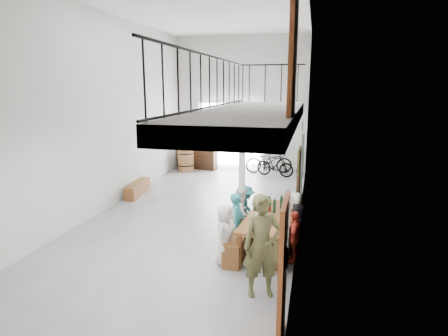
% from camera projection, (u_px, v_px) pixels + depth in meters
% --- Properties ---
extents(floor, '(12.00, 12.00, 0.00)m').
position_uv_depth(floor, '(199.00, 214.00, 10.42)').
color(floor, slate).
rests_on(floor, ground).
extents(room_walls, '(12.00, 12.00, 12.00)m').
position_uv_depth(room_walls, '(197.00, 84.00, 9.65)').
color(room_walls, silver).
rests_on(room_walls, ground).
extents(gateway_portal, '(2.80, 0.08, 2.80)m').
position_uv_depth(gateway_portal, '(231.00, 136.00, 15.85)').
color(gateway_portal, white).
rests_on(gateway_portal, ground).
extents(right_wall_decor, '(0.07, 8.28, 5.07)m').
position_uv_depth(right_wall_decor, '(296.00, 174.00, 7.66)').
color(right_wall_decor, '#AD5321').
rests_on(right_wall_decor, ground).
extents(balcony, '(1.52, 5.62, 4.00)m').
position_uv_depth(balcony, '(253.00, 118.00, 6.36)').
color(balcony, silver).
rests_on(balcony, ground).
extents(tasting_table, '(1.16, 2.39, 0.79)m').
position_uv_depth(tasting_table, '(271.00, 219.00, 8.00)').
color(tasting_table, brown).
rests_on(tasting_table, ground).
extents(bench_inner, '(0.39, 2.12, 0.49)m').
position_uv_depth(bench_inner, '(242.00, 238.00, 8.18)').
color(bench_inner, brown).
rests_on(bench_inner, ground).
extents(bench_wall, '(0.58, 2.07, 0.47)m').
position_uv_depth(bench_wall, '(287.00, 240.00, 8.10)').
color(bench_wall, brown).
rests_on(bench_wall, ground).
extents(tableware, '(0.53, 1.13, 0.35)m').
position_uv_depth(tableware, '(269.00, 207.00, 8.08)').
color(tableware, black).
rests_on(tableware, tasting_table).
extents(side_bench, '(0.46, 1.53, 0.42)m').
position_uv_depth(side_bench, '(138.00, 189.00, 12.22)').
color(side_bench, brown).
rests_on(side_bench, ground).
extents(oak_barrel, '(0.69, 0.69, 1.01)m').
position_uv_depth(oak_barrel, '(186.00, 159.00, 15.64)').
color(oak_barrel, '#9C6437').
rests_on(oak_barrel, ground).
extents(serving_counter, '(1.66, 0.68, 0.85)m').
position_uv_depth(serving_counter, '(199.00, 159.00, 16.09)').
color(serving_counter, '#311A0D').
rests_on(serving_counter, ground).
extents(counter_bottles, '(1.34, 0.31, 0.28)m').
position_uv_depth(counter_bottles, '(198.00, 146.00, 15.96)').
color(counter_bottles, black).
rests_on(counter_bottles, serving_counter).
extents(guest_left_a, '(0.49, 0.66, 1.24)m').
position_uv_depth(guest_left_a, '(225.00, 235.00, 7.41)').
color(guest_left_a, silver).
rests_on(guest_left_a, ground).
extents(guest_left_b, '(0.31, 0.47, 1.29)m').
position_uv_depth(guest_left_b, '(237.00, 222.00, 8.01)').
color(guest_left_b, '#25787C').
rests_on(guest_left_b, ground).
extents(guest_left_c, '(0.48, 0.61, 1.25)m').
position_uv_depth(guest_left_c, '(242.00, 213.00, 8.64)').
color(guest_left_c, silver).
rests_on(guest_left_c, ground).
extents(guest_left_d, '(0.44, 0.75, 1.15)m').
position_uv_depth(guest_left_d, '(246.00, 209.00, 9.06)').
color(guest_left_d, '#25787C').
rests_on(guest_left_d, ground).
extents(guest_right_a, '(0.35, 0.67, 1.09)m').
position_uv_depth(guest_right_a, '(295.00, 237.00, 7.47)').
color(guest_right_a, '#A5281C').
rests_on(guest_right_a, ground).
extents(guest_right_b, '(0.45, 1.00, 1.04)m').
position_uv_depth(guest_right_b, '(297.00, 226.00, 8.10)').
color(guest_right_b, black).
rests_on(guest_right_b, ground).
extents(guest_right_c, '(0.50, 0.63, 1.12)m').
position_uv_depth(guest_right_c, '(295.00, 216.00, 8.63)').
color(guest_right_c, silver).
rests_on(guest_right_c, ground).
extents(host_standing, '(0.76, 0.62, 1.78)m').
position_uv_depth(host_standing, '(262.00, 246.00, 6.23)').
color(host_standing, brown).
rests_on(host_standing, ground).
extents(potted_plant, '(0.42, 0.39, 0.38)m').
position_uv_depth(potted_plant, '(290.00, 203.00, 10.76)').
color(potted_plant, '#164517').
rests_on(potted_plant, ground).
extents(bicycle_near, '(1.98, 1.08, 0.99)m').
position_uv_depth(bicycle_near, '(269.00, 161.00, 15.22)').
color(bicycle_near, black).
rests_on(bicycle_near, ground).
extents(bicycle_far, '(1.57, 0.79, 0.91)m').
position_uv_depth(bicycle_far, '(275.00, 165.00, 14.69)').
color(bicycle_far, black).
rests_on(bicycle_far, ground).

